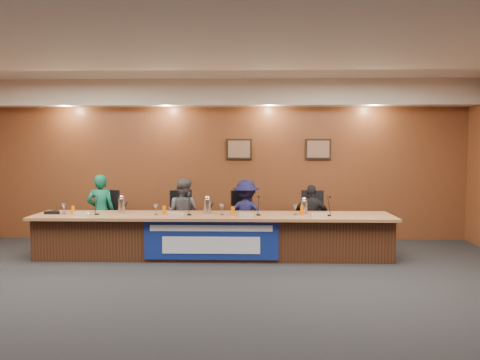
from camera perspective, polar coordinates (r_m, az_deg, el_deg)
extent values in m
plane|color=black|center=(5.90, -5.29, -14.84)|extent=(10.00, 10.00, 0.00)
cube|color=silver|center=(5.72, -5.52, 17.09)|extent=(10.00, 8.00, 0.04)
cube|color=brown|center=(9.56, -2.50, 2.29)|extent=(10.00, 0.04, 3.20)
cube|color=beige|center=(9.36, -2.64, 10.52)|extent=(10.00, 0.50, 0.50)
cube|color=#3F2113|center=(8.12, -3.28, -6.96)|extent=(6.00, 0.80, 0.70)
cube|color=#95643F|center=(8.00, -3.32, -4.39)|extent=(6.10, 0.95, 0.05)
cube|color=navy|center=(7.71, -3.54, -7.34)|extent=(2.20, 0.02, 0.65)
cube|color=silver|center=(7.66, -3.56, -5.89)|extent=(2.00, 0.01, 0.10)
cube|color=silver|center=(7.71, -3.55, -7.94)|extent=(1.60, 0.01, 0.28)
cube|color=black|center=(9.51, -0.11, 3.79)|extent=(0.52, 0.04, 0.42)
cube|color=black|center=(9.60, 9.50, 3.74)|extent=(0.52, 0.04, 0.42)
imported|color=#0B503A|center=(9.08, -16.61, -3.71)|extent=(0.55, 0.39, 1.39)
imported|color=#444449|center=(8.73, -6.92, -4.13)|extent=(0.78, 0.71, 1.32)
imported|color=black|center=(8.64, 0.74, -4.28)|extent=(0.88, 0.56, 1.29)
imported|color=black|center=(8.71, 8.73, -4.55)|extent=(0.75, 0.41, 1.20)
cube|color=black|center=(9.21, -16.39, -4.96)|extent=(0.62, 0.62, 0.08)
cube|color=black|center=(8.86, -6.81, -5.18)|extent=(0.64, 0.64, 0.08)
cube|color=black|center=(8.76, 0.74, -5.25)|extent=(0.63, 0.63, 0.08)
cube|color=black|center=(8.83, 8.64, -5.23)|extent=(0.58, 0.58, 0.08)
cube|color=white|center=(8.23, -18.84, -3.88)|extent=(0.24, 0.08, 0.10)
cylinder|color=black|center=(8.32, -17.02, -4.00)|extent=(0.07, 0.07, 0.02)
cylinder|color=#E36700|center=(8.46, -19.69, -3.49)|extent=(0.06, 0.06, 0.15)
cylinder|color=silver|center=(8.58, -20.67, -3.30)|extent=(0.08, 0.08, 0.18)
cube|color=white|center=(7.80, -7.91, -4.14)|extent=(0.24, 0.08, 0.10)
cylinder|color=black|center=(7.95, -6.20, -4.22)|extent=(0.07, 0.07, 0.02)
cylinder|color=#E36700|center=(8.09, -9.21, -3.64)|extent=(0.06, 0.06, 0.15)
cylinder|color=silver|center=(8.08, -10.20, -3.54)|extent=(0.08, 0.08, 0.18)
cube|color=white|center=(7.68, 0.80, -4.23)|extent=(0.24, 0.08, 0.10)
cylinder|color=black|center=(7.88, 2.25, -4.27)|extent=(0.07, 0.07, 0.02)
cylinder|color=#E36700|center=(7.88, -0.89, -3.79)|extent=(0.06, 0.06, 0.15)
cylinder|color=silver|center=(7.93, -2.21, -3.63)|extent=(0.08, 0.08, 0.18)
cube|color=white|center=(7.79, 9.74, -4.17)|extent=(0.24, 0.08, 0.10)
cylinder|color=black|center=(7.95, 10.76, -4.27)|extent=(0.07, 0.07, 0.02)
cylinder|color=#E36700|center=(7.97, 7.56, -3.74)|extent=(0.06, 0.06, 0.15)
cylinder|color=silver|center=(7.96, 6.76, -3.63)|extent=(0.08, 0.08, 0.18)
cylinder|color=silver|center=(8.36, -14.22, -3.08)|extent=(0.12, 0.12, 0.26)
cylinder|color=silver|center=(8.09, -3.99, -3.24)|extent=(0.13, 0.13, 0.25)
cylinder|color=silver|center=(8.10, 7.81, -3.33)|extent=(0.12, 0.12, 0.23)
cylinder|color=black|center=(8.68, -21.75, -3.68)|extent=(0.32, 0.32, 0.05)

